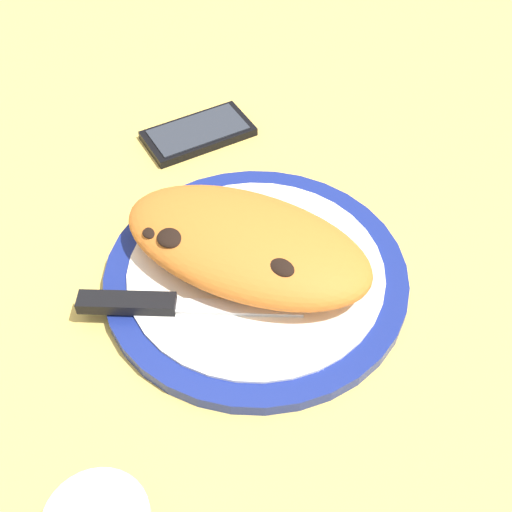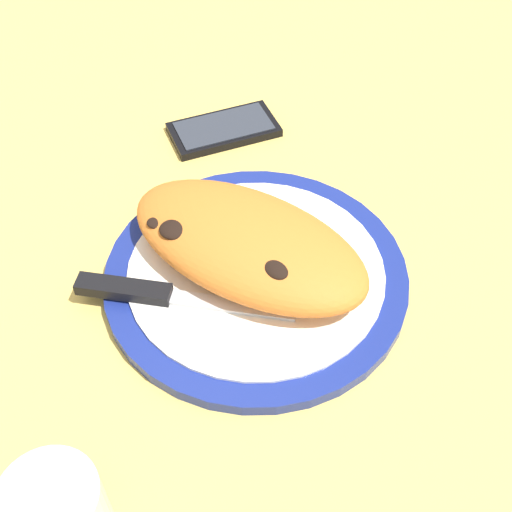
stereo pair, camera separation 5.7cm
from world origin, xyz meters
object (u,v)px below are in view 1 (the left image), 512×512
at_px(calzone, 246,244).
at_px(fork, 246,217).
at_px(plate, 256,275).
at_px(smartphone, 198,133).
at_px(knife, 157,304).

distance_m(calzone, fork, 0.07).
bearing_deg(fork, plate, 117.69).
relative_size(calzone, smartphone, 1.86).
bearing_deg(smartphone, plate, 126.56).
bearing_deg(calzone, smartphone, -55.09).
bearing_deg(calzone, fork, -69.89).
bearing_deg(plate, smartphone, -53.44).
xyz_separation_m(calzone, fork, (0.02, -0.06, -0.02)).
bearing_deg(calzone, plate, 156.58).
height_order(fork, knife, knife).
xyz_separation_m(calzone, knife, (0.06, 0.08, -0.02)).
distance_m(fork, smartphone, 0.17).
distance_m(knife, smartphone, 0.27).
relative_size(fork, smartphone, 1.22).
xyz_separation_m(plate, knife, (0.07, 0.07, 0.01)).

